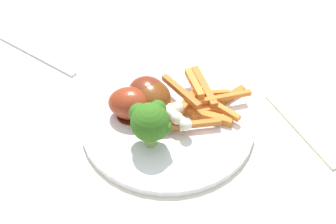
{
  "coord_description": "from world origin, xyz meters",
  "views": [
    {
      "loc": [
        0.01,
        -0.54,
        1.22
      ],
      "look_at": [
        -0.03,
        -0.04,
        0.74
      ],
      "focal_mm": 49.8,
      "sensor_mm": 36.0,
      "label": 1
    }
  ],
  "objects_px": {
    "chicken_drumstick_near": "(151,97)",
    "chicken_drumstick_extra": "(149,95)",
    "broccoli_floret_front": "(150,120)",
    "chicken_drumstick_far": "(133,104)",
    "dinner_plate": "(168,124)",
    "carrot_fries_pile": "(200,102)",
    "dining_table": "(186,151)",
    "fork": "(37,55)"
  },
  "relations": [
    {
      "from": "carrot_fries_pile",
      "to": "chicken_drumstick_far",
      "type": "xyz_separation_m",
      "value": [
        -0.1,
        -0.02,
        0.01
      ]
    },
    {
      "from": "dining_table",
      "to": "carrot_fries_pile",
      "type": "xyz_separation_m",
      "value": [
        0.02,
        -0.01,
        0.13
      ]
    },
    {
      "from": "chicken_drumstick_extra",
      "to": "fork",
      "type": "xyz_separation_m",
      "value": [
        -0.22,
        0.13,
        -0.03
      ]
    },
    {
      "from": "carrot_fries_pile",
      "to": "chicken_drumstick_far",
      "type": "bearing_deg",
      "value": -167.31
    },
    {
      "from": "chicken_drumstick_far",
      "to": "broccoli_floret_front",
      "type": "bearing_deg",
      "value": -59.93
    },
    {
      "from": "broccoli_floret_front",
      "to": "chicken_drumstick_far",
      "type": "xyz_separation_m",
      "value": [
        -0.03,
        0.05,
        -0.02
      ]
    },
    {
      "from": "dinner_plate",
      "to": "chicken_drumstick_extra",
      "type": "relative_size",
      "value": 2.58
    },
    {
      "from": "fork",
      "to": "carrot_fries_pile",
      "type": "bearing_deg",
      "value": -171.25
    },
    {
      "from": "carrot_fries_pile",
      "to": "chicken_drumstick_far",
      "type": "distance_m",
      "value": 0.1
    },
    {
      "from": "chicken_drumstick_far",
      "to": "fork",
      "type": "relative_size",
      "value": 0.61
    },
    {
      "from": "dining_table",
      "to": "chicken_drumstick_extra",
      "type": "xyz_separation_m",
      "value": [
        -0.06,
        -0.01,
        0.14
      ]
    },
    {
      "from": "carrot_fries_pile",
      "to": "dining_table",
      "type": "bearing_deg",
      "value": 154.28
    },
    {
      "from": "dining_table",
      "to": "carrot_fries_pile",
      "type": "distance_m",
      "value": 0.13
    },
    {
      "from": "dinner_plate",
      "to": "broccoli_floret_front",
      "type": "height_order",
      "value": "broccoli_floret_front"
    },
    {
      "from": "dinner_plate",
      "to": "fork",
      "type": "relative_size",
      "value": 1.38
    },
    {
      "from": "broccoli_floret_front",
      "to": "chicken_drumstick_far",
      "type": "bearing_deg",
      "value": 120.07
    },
    {
      "from": "dining_table",
      "to": "chicken_drumstick_near",
      "type": "relative_size",
      "value": 9.54
    },
    {
      "from": "dining_table",
      "to": "dinner_plate",
      "type": "bearing_deg",
      "value": -123.52
    },
    {
      "from": "chicken_drumstick_far",
      "to": "carrot_fries_pile",
      "type": "bearing_deg",
      "value": 12.69
    },
    {
      "from": "dining_table",
      "to": "chicken_drumstick_far",
      "type": "xyz_separation_m",
      "value": [
        -0.08,
        -0.03,
        0.14
      ]
    },
    {
      "from": "chicken_drumstick_near",
      "to": "chicken_drumstick_extra",
      "type": "bearing_deg",
      "value": 132.84
    },
    {
      "from": "dining_table",
      "to": "chicken_drumstick_extra",
      "type": "bearing_deg",
      "value": -168.6
    },
    {
      "from": "dinner_plate",
      "to": "chicken_drumstick_extra",
      "type": "xyz_separation_m",
      "value": [
        -0.03,
        0.03,
        0.03
      ]
    },
    {
      "from": "dining_table",
      "to": "chicken_drumstick_near",
      "type": "bearing_deg",
      "value": -163.48
    },
    {
      "from": "dining_table",
      "to": "carrot_fries_pile",
      "type": "height_order",
      "value": "carrot_fries_pile"
    },
    {
      "from": "broccoli_floret_front",
      "to": "chicken_drumstick_near",
      "type": "bearing_deg",
      "value": 95.02
    },
    {
      "from": "carrot_fries_pile",
      "to": "chicken_drumstick_extra",
      "type": "relative_size",
      "value": 1.63
    },
    {
      "from": "dining_table",
      "to": "chicken_drumstick_far",
      "type": "height_order",
      "value": "chicken_drumstick_far"
    },
    {
      "from": "dinner_plate",
      "to": "chicken_drumstick_near",
      "type": "distance_m",
      "value": 0.05
    },
    {
      "from": "chicken_drumstick_near",
      "to": "chicken_drumstick_extra",
      "type": "xyz_separation_m",
      "value": [
        -0.0,
        0.0,
        0.0
      ]
    },
    {
      "from": "dinner_plate",
      "to": "fork",
      "type": "bearing_deg",
      "value": 147.98
    },
    {
      "from": "dining_table",
      "to": "dinner_plate",
      "type": "distance_m",
      "value": 0.12
    },
    {
      "from": "dinner_plate",
      "to": "broccoli_floret_front",
      "type": "distance_m",
      "value": 0.07
    },
    {
      "from": "dining_table",
      "to": "fork",
      "type": "bearing_deg",
      "value": 157.56
    },
    {
      "from": "chicken_drumstick_far",
      "to": "chicken_drumstick_extra",
      "type": "xyz_separation_m",
      "value": [
        0.02,
        0.02,
        0.0
      ]
    },
    {
      "from": "fork",
      "to": "chicken_drumstick_near",
      "type": "bearing_deg",
      "value": -179.06
    },
    {
      "from": "chicken_drumstick_far",
      "to": "fork",
      "type": "xyz_separation_m",
      "value": [
        -0.2,
        0.15,
        -0.03
      ]
    },
    {
      "from": "dining_table",
      "to": "chicken_drumstick_near",
      "type": "distance_m",
      "value": 0.15
    },
    {
      "from": "broccoli_floret_front",
      "to": "chicken_drumstick_far",
      "type": "height_order",
      "value": "broccoli_floret_front"
    },
    {
      "from": "chicken_drumstick_far",
      "to": "fork",
      "type": "distance_m",
      "value": 0.25
    },
    {
      "from": "dinner_plate",
      "to": "chicken_drumstick_extra",
      "type": "bearing_deg",
      "value": 136.59
    },
    {
      "from": "dinner_plate",
      "to": "broccoli_floret_front",
      "type": "bearing_deg",
      "value": -115.79
    }
  ]
}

